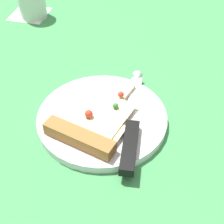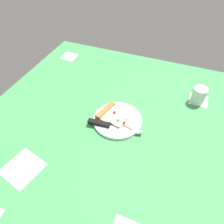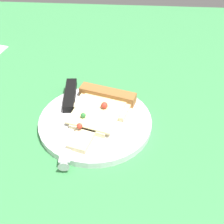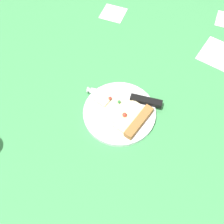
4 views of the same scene
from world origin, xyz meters
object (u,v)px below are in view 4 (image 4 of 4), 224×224
pizza_slice (127,115)px  napkin (220,54)px  plate (119,113)px  knife (131,99)px

pizza_slice → napkin: pizza_slice is taller
pizza_slice → napkin: size_ratio=1.45×
plate → napkin: 43.47cm
pizza_slice → napkin: (36.23, -22.54, -2.02)cm
pizza_slice → plate: bearing=90.1°
napkin → plate: bearing=144.8°
plate → knife: size_ratio=0.92×
pizza_slice → knife: 5.95cm
plate → pizza_slice: (-0.71, -2.51, 1.51)cm
knife → napkin: bearing=-42.5°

